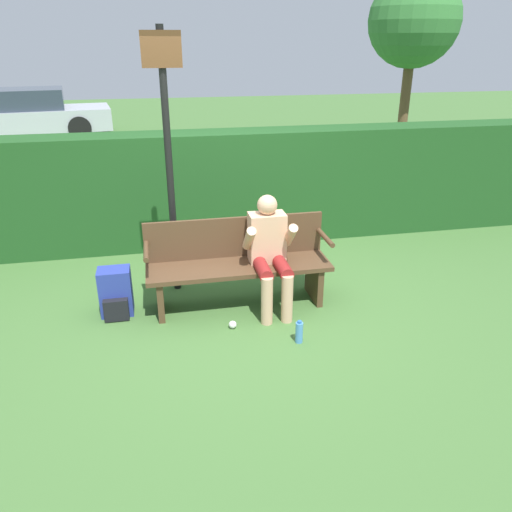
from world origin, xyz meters
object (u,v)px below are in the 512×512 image
Objects in this scene: parked_car at (23,115)px; tree at (414,22)px; backpack at (116,293)px; person_seated at (270,249)px; signpost at (168,150)px; park_bench at (238,262)px; water_bottle at (299,332)px.

parked_car is 10.15m from tree.
person_seated is at bearing -5.05° from backpack.
parked_car is at bearing 151.23° from tree.
tree reaches higher than signpost.
park_bench is 1.22m from backpack.
park_bench is 3.83× the size of backpack.
water_bottle is 8.18m from tree.
park_bench is at bearing -128.76° from tree.
tree reaches higher than water_bottle.
water_bottle is at bearing -122.50° from tree.
tree is (4.15, 6.51, 2.70)m from water_bottle.
person_seated is (0.29, -0.14, 0.17)m from park_bench.
tree reaches higher than park_bench.
person_seated is 11.47m from parked_car.
backpack is 10.86m from parked_car.
park_bench is 8.38× the size of water_bottle.
parked_car is at bearing 111.93° from water_bottle.
park_bench reaches higher than water_bottle.
person_seated is at bearing -75.15° from parked_car.
water_bottle is (0.11, -0.71, -0.52)m from person_seated.
person_seated is 2.38× the size of backpack.
backpack is 2.19× the size of water_bottle.
tree reaches higher than person_seated.
backpack is 8.48m from tree.
signpost is (0.60, 0.44, 1.27)m from backpack.
signpost is at bearing -134.49° from tree.
park_bench is 0.36m from person_seated.
signpost is 0.55× the size of parked_car.
tree reaches higher than parked_car.
tree is (5.14, 5.24, 1.31)m from signpost.
park_bench is at bearing -36.01° from signpost.
backpack is (-1.49, 0.13, -0.39)m from person_seated.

